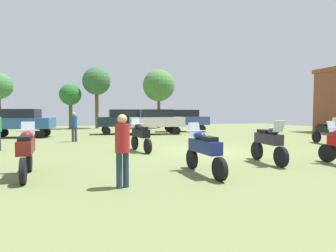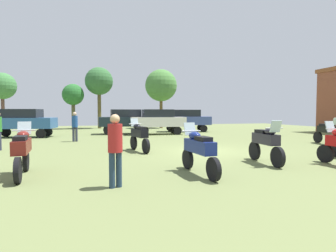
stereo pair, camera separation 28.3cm
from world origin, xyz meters
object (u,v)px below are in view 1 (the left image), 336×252
object	(u,v)px
car_3	(20,121)
tree_5	(70,95)
person_1	(74,124)
motorcycle_6	(141,135)
tree_2	(159,86)
car_4	(185,119)
car_1	(124,120)
motorcycle_10	(26,150)
person_3	(122,145)
tree_1	(97,82)
motorcycle_2	(326,131)
car_2	(156,120)
motorcycle_3	(269,142)
motorcycle_1	(204,149)

from	to	relation	value
car_3	tree_5	distance (m)	10.22
person_1	motorcycle_6	bearing A→B (deg)	-67.93
motorcycle_6	tree_2	distance (m)	18.77
car_4	person_1	world-z (taller)	car_4
person_1	car_1	bearing A→B (deg)	45.67
car_1	tree_2	distance (m)	9.44
motorcycle_6	motorcycle_10	distance (m)	5.57
person_3	tree_5	distance (m)	24.62
person_3	tree_1	xyz separation A→B (m)	(0.47, 24.54, 4.11)
motorcycle_2	car_4	bearing A→B (deg)	-62.86
tree_1	motorcycle_2	bearing A→B (deg)	-58.55
motorcycle_2	car_2	world-z (taller)	car_2
tree_2	car_2	bearing A→B (deg)	-106.38
person_3	tree_5	size ratio (longest dim) A/B	0.36
motorcycle_6	person_3	world-z (taller)	person_3
motorcycle_3	person_3	size ratio (longest dim) A/B	1.25
tree_1	tree_2	size ratio (longest dim) A/B	1.02
car_3	tree_2	bearing A→B (deg)	-46.15
person_1	tree_2	xyz separation A→B (m)	(8.60, 12.32, 3.70)
motorcycle_2	person_3	bearing A→B (deg)	31.84
car_1	car_3	xyz separation A→B (m)	(-7.39, -1.12, 0.00)
motorcycle_2	motorcycle_10	size ratio (longest dim) A/B	0.96
car_2	tree_1	xyz separation A→B (m)	(-4.20, 9.82, 3.95)
motorcycle_1	person_3	world-z (taller)	person_3
car_3	motorcycle_2	bearing A→B (deg)	-108.77
person_3	motorcycle_3	bearing A→B (deg)	0.81
car_4	motorcycle_1	bearing A→B (deg)	172.32
tree_2	motorcycle_3	bearing A→B (deg)	-95.03
motorcycle_1	motorcycle_2	bearing A→B (deg)	22.87
motorcycle_1	car_4	bearing A→B (deg)	67.69
tree_5	person_3	bearing A→B (deg)	-84.72
motorcycle_10	tree_5	distance (m)	22.73
motorcycle_1	person_3	bearing A→B (deg)	-166.70
motorcycle_1	person_3	xyz separation A→B (m)	(-2.42, -0.73, 0.29)
car_3	car_4	distance (m)	13.24
person_1	tree_1	size ratio (longest dim) A/B	0.27
motorcycle_3	person_3	distance (m)	5.50
person_1	person_3	distance (m)	10.99
tree_1	tree_2	bearing A→B (deg)	-11.19
motorcycle_2	tree_5	world-z (taller)	tree_5
car_3	tree_2	distance (m)	15.29
car_3	person_3	xyz separation A→B (m)	(5.14, -14.87, -0.16)
motorcycle_6	tree_2	world-z (taller)	tree_2
motorcycle_1	car_2	xyz separation A→B (m)	(2.25, 14.00, 0.45)
motorcycle_2	person_3	world-z (taller)	person_3
motorcycle_10	person_3	bearing A→B (deg)	-42.55
motorcycle_6	person_1	xyz separation A→B (m)	(-3.02, 5.14, 0.32)
motorcycle_2	person_1	xyz separation A→B (m)	(-13.53, 5.35, 0.32)
motorcycle_6	car_4	bearing A→B (deg)	48.91
motorcycle_1	car_3	xyz separation A→B (m)	(-7.55, 14.14, 0.45)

